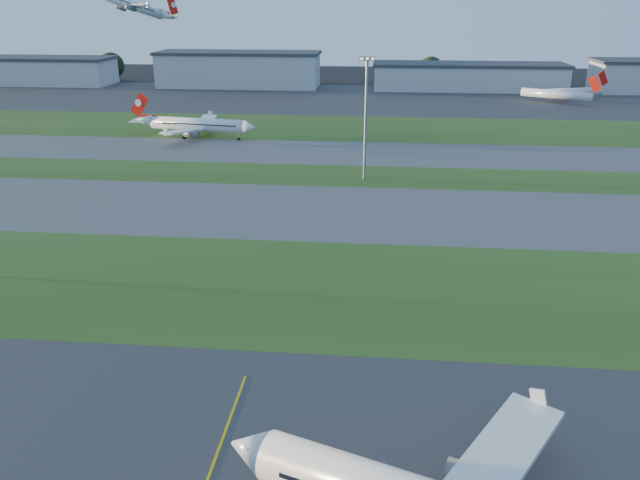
# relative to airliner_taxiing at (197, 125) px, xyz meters

# --- Properties ---
(grass_strip_a) EXTENTS (300.00, 34.00, 0.01)m
(grass_strip_a) POSITION_rel_airliner_taxiing_xyz_m (33.17, -94.05, -3.79)
(grass_strip_a) COLOR #2C4517
(grass_strip_a) RESTS_ON ground
(taxiway_a) EXTENTS (300.00, 32.00, 0.01)m
(taxiway_a) POSITION_rel_airliner_taxiing_xyz_m (33.17, -61.05, -3.79)
(taxiway_a) COLOR #515154
(taxiway_a) RESTS_ON ground
(grass_strip_b) EXTENTS (300.00, 18.00, 0.01)m
(grass_strip_b) POSITION_rel_airliner_taxiing_xyz_m (33.17, -36.05, -3.79)
(grass_strip_b) COLOR #2C4517
(grass_strip_b) RESTS_ON ground
(taxiway_b) EXTENTS (300.00, 26.00, 0.01)m
(taxiway_b) POSITION_rel_airliner_taxiing_xyz_m (33.17, -14.05, -3.79)
(taxiway_b) COLOR #515154
(taxiway_b) RESTS_ON ground
(grass_strip_c) EXTENTS (300.00, 40.00, 0.01)m
(grass_strip_c) POSITION_rel_airliner_taxiing_xyz_m (33.17, 18.95, -3.79)
(grass_strip_c) COLOR #2C4517
(grass_strip_c) RESTS_ON ground
(apron_far) EXTENTS (400.00, 80.00, 0.01)m
(apron_far) POSITION_rel_airliner_taxiing_xyz_m (33.17, 78.95, -3.79)
(apron_far) COLOR #333335
(apron_far) RESTS_ON ground
(airliner_taxiing) EXTENTS (34.50, 29.05, 10.82)m
(airliner_taxiing) POSITION_rel_airliner_taxiing_xyz_m (0.00, 0.00, 0.00)
(airliner_taxiing) COLOR white
(airliner_taxiing) RESTS_ON ground
(airliner_departing) EXTENTS (27.20, 24.47, 10.82)m
(airliner_departing) POSITION_rel_airliner_taxiing_xyz_m (-46.58, 76.73, 31.00)
(airliner_departing) COLOR white
(mini_jet_near) EXTENTS (27.29, 12.38, 9.48)m
(mini_jet_near) POSITION_rel_airliner_taxiing_xyz_m (124.63, 81.68, -0.52)
(mini_jet_near) COLOR white
(mini_jet_near) RESTS_ON ground
(mini_jet_far) EXTENTS (25.52, 16.02, 9.48)m
(mini_jet_far) POSITION_rel_airliner_taxiing_xyz_m (116.87, 74.52, -0.52)
(mini_jet_far) COLOR white
(mini_jet_far) RESTS_ON ground
(light_mast_centre) EXTENTS (3.20, 0.70, 25.80)m
(light_mast_centre) POSITION_rel_airliner_taxiing_xyz_m (48.17, -38.05, 11.01)
(light_mast_centre) COLOR gray
(light_mast_centre) RESTS_ON ground
(hangar_far_west) EXTENTS (91.80, 23.00, 12.20)m
(hangar_far_west) POSITION_rel_airliner_taxiing_xyz_m (-116.83, 108.95, 2.34)
(hangar_far_west) COLOR #ACAFB4
(hangar_far_west) RESTS_ON ground
(hangar_west) EXTENTS (71.40, 23.00, 15.20)m
(hangar_west) POSITION_rel_airliner_taxiing_xyz_m (-11.83, 108.95, 3.84)
(hangar_west) COLOR #ACAFB4
(hangar_west) RESTS_ON ground
(hangar_east) EXTENTS (81.60, 23.00, 11.20)m
(hangar_east) POSITION_rel_airliner_taxiing_xyz_m (88.17, 108.95, 1.84)
(hangar_east) COLOR #ACAFB4
(hangar_east) RESTS_ON ground
(tree_west) EXTENTS (12.10, 12.10, 13.20)m
(tree_west) POSITION_rel_airliner_taxiing_xyz_m (-76.83, 123.95, 3.34)
(tree_west) COLOR black
(tree_west) RESTS_ON ground
(tree_mid_west) EXTENTS (9.90, 9.90, 10.80)m
(tree_mid_west) POSITION_rel_airliner_taxiing_xyz_m (13.17, 119.95, 2.04)
(tree_mid_west) COLOR black
(tree_mid_west) RESTS_ON ground
(tree_mid_east) EXTENTS (11.55, 11.55, 12.60)m
(tree_mid_east) POSITION_rel_airliner_taxiing_xyz_m (73.17, 122.95, 3.01)
(tree_mid_east) COLOR black
(tree_mid_east) RESTS_ON ground
(tree_east) EXTENTS (10.45, 10.45, 11.40)m
(tree_east) POSITION_rel_airliner_taxiing_xyz_m (148.17, 120.95, 2.36)
(tree_east) COLOR black
(tree_east) RESTS_ON ground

